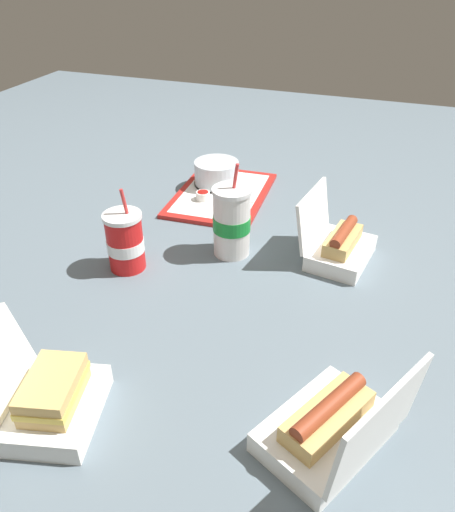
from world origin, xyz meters
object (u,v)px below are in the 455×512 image
soda_cup_corner (232,222)px  food_tray (222,195)px  cake_container (217,174)px  clamshell_hotdog_center (338,245)px  ketchup_cup (203,195)px  clamshell_sandwich_front (50,398)px  plastic_fork (201,190)px  soda_cup_front (125,242)px  clamshell_hotdog_corner (332,427)px

soda_cup_corner → food_tray: bearing=24.7°
cake_container → clamshell_hotdog_center: 0.50m
cake_container → ketchup_cup: size_ratio=3.48×
clamshell_sandwich_front → ketchup_cup: bearing=4.0°
food_tray → soda_cup_corner: soda_cup_corner is taller
plastic_fork → clamshell_hotdog_center: bearing=-129.3°
cake_container → soda_cup_front: (-0.48, 0.05, 0.02)m
clamshell_hotdog_center → soda_cup_front: soda_cup_front is taller
clamshell_sandwich_front → soda_cup_corner: (0.57, -0.11, 0.04)m
plastic_fork → soda_cup_corner: size_ratio=0.47×
food_tray → clamshell_sandwich_front: clamshell_sandwich_front is taller
soda_cup_front → food_tray: bearing=-10.6°
food_tray → clamshell_hotdog_center: bearing=-120.8°
cake_container → plastic_fork: (-0.06, 0.03, -0.03)m
food_tray → clamshell_hotdog_corner: bearing=-148.9°
plastic_fork → clamshell_sandwich_front: clamshell_sandwich_front is taller
cake_container → plastic_fork: bearing=156.3°
plastic_fork → clamshell_hotdog_corner: clamshell_hotdog_corner is taller
ketchup_cup → soda_cup_corner: (-0.22, -0.17, 0.06)m
clamshell_hotdog_corner → soda_cup_corner: 0.58m
plastic_fork → soda_cup_corner: 0.34m
food_tray → clamshell_sandwich_front: (-0.86, -0.02, 0.04)m
ketchup_cup → clamshell_sandwich_front: size_ratio=0.19×
plastic_fork → clamshell_hotdog_corner: bearing=-158.7°
ketchup_cup → plastic_fork: 0.06m
soda_cup_front → cake_container: bearing=-5.5°
clamshell_hotdog_corner → ketchup_cup: bearing=35.2°
ketchup_cup → clamshell_hotdog_corner: (-0.70, -0.49, 0.01)m
food_tray → ketchup_cup: ketchup_cup is taller
ketchup_cup → clamshell_sandwich_front: clamshell_sandwich_front is taller
clamshell_sandwich_front → plastic_fork: bearing=5.6°
soda_cup_corner → clamshell_hotdog_corner: bearing=-145.4°
soda_cup_corner → cake_container: bearing=26.3°
clamshell_sandwich_front → soda_cup_front: soda_cup_front is taller
cake_container → clamshell_hotdog_center: size_ratio=0.69×
food_tray → clamshell_hotdog_center: 0.45m
ketchup_cup → clamshell_hotdog_center: (-0.17, -0.42, 0.01)m
ketchup_cup → clamshell_hotdog_center: size_ratio=0.20×
food_tray → plastic_fork: (-0.01, 0.06, 0.01)m
soda_cup_front → soda_cup_corner: 0.26m
ketchup_cup → food_tray: bearing=-29.9°
cake_container → soda_cup_corner: 0.38m
plastic_fork → ketchup_cup: bearing=-164.3°
ketchup_cup → soda_cup_front: soda_cup_front is taller
food_tray → soda_cup_front: (-0.43, 0.08, 0.06)m
plastic_fork → soda_cup_front: (-0.42, 0.02, 0.05)m
cake_container → plastic_fork: 0.08m
plastic_fork → soda_cup_front: bearing=164.0°
soda_cup_front → clamshell_hotdog_center: bearing=-66.5°
cake_container → clamshell_sandwich_front: bearing=-176.5°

